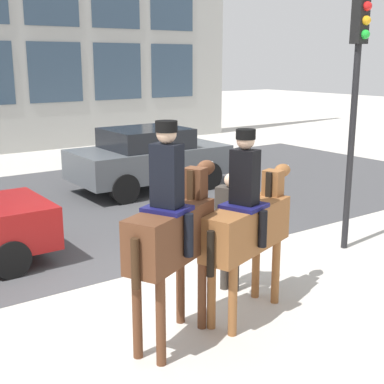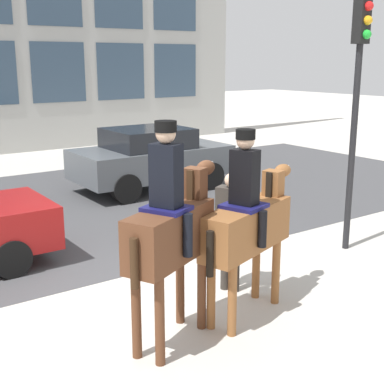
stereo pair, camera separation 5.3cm
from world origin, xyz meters
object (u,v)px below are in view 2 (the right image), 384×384
object	(u,v)px
street_car_far_lane	(151,157)
traffic_light	(358,87)
mounted_horse_companion	(248,222)
pedestrian_bystander	(231,223)
mounted_horse_lead	(172,228)

from	to	relation	value
street_car_far_lane	traffic_light	world-z (taller)	traffic_light
mounted_horse_companion	street_car_far_lane	xyz separation A→B (m)	(2.58, 6.78, -0.43)
traffic_light	mounted_horse_companion	bearing A→B (deg)	-163.72
pedestrian_bystander	traffic_light	world-z (taller)	traffic_light
mounted_horse_lead	street_car_far_lane	distance (m)	7.79
mounted_horse_companion	pedestrian_bystander	size ratio (longest dim) A/B	1.41
pedestrian_bystander	mounted_horse_lead	bearing A→B (deg)	-0.28
street_car_far_lane	traffic_light	bearing A→B (deg)	-84.73
mounted_horse_lead	mounted_horse_companion	size ratio (longest dim) A/B	1.07
mounted_horse_companion	pedestrian_bystander	xyz separation A→B (m)	(0.30, 0.70, -0.24)
street_car_far_lane	traffic_light	distance (m)	6.22
mounted_horse_lead	street_car_far_lane	bearing A→B (deg)	35.51
mounted_horse_companion	mounted_horse_lead	bearing A→B (deg)	162.66
pedestrian_bystander	street_car_far_lane	size ratio (longest dim) A/B	0.44
mounted_horse_companion	street_car_far_lane	world-z (taller)	mounted_horse_companion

